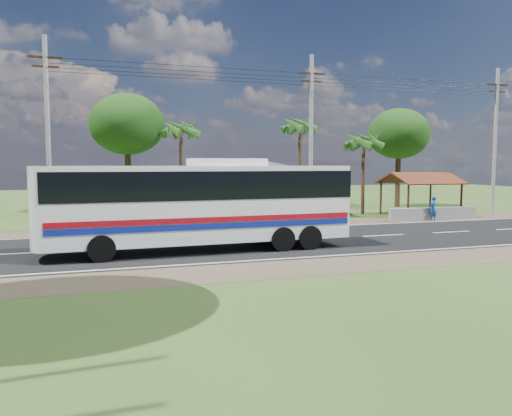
% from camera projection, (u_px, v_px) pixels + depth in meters
% --- Properties ---
extents(ground, '(120.00, 120.00, 0.00)m').
position_uv_depth(ground, '(308.00, 239.00, 26.09)').
color(ground, '#2F491A').
rests_on(ground, ground).
extents(road, '(120.00, 16.00, 0.03)m').
position_uv_depth(road, '(308.00, 239.00, 26.08)').
color(road, black).
rests_on(road, ground).
extents(house, '(12.40, 10.00, 5.00)m').
position_uv_depth(house, '(252.00, 181.00, 38.48)').
color(house, tan).
rests_on(house, ground).
extents(waiting_shed, '(5.20, 4.48, 3.35)m').
position_uv_depth(waiting_shed, '(420.00, 180.00, 37.88)').
color(waiting_shed, '#3D2816').
rests_on(waiting_shed, ground).
extents(concrete_barrier, '(7.00, 0.30, 0.90)m').
position_uv_depth(concrete_barrier, '(433.00, 214.00, 35.02)').
color(concrete_barrier, '#9E9E99').
rests_on(concrete_barrier, ground).
extents(utility_poles, '(32.80, 2.22, 11.00)m').
position_uv_depth(utility_poles, '(306.00, 136.00, 32.55)').
color(utility_poles, '#9E9E99').
rests_on(utility_poles, ground).
extents(palm_near, '(2.80, 2.80, 6.70)m').
position_uv_depth(palm_near, '(364.00, 141.00, 38.92)').
color(palm_near, '#47301E').
rests_on(palm_near, ground).
extents(palm_mid, '(2.80, 2.80, 8.20)m').
position_uv_depth(palm_mid, '(300.00, 126.00, 41.99)').
color(palm_mid, '#47301E').
rests_on(palm_mid, ground).
extents(palm_far, '(2.80, 2.80, 7.70)m').
position_uv_depth(palm_far, '(181.00, 129.00, 39.45)').
color(palm_far, '#47301E').
rests_on(palm_far, ground).
extents(tree_behind_house, '(6.00, 6.00, 9.61)m').
position_uv_depth(tree_behind_house, '(127.00, 125.00, 40.09)').
color(tree_behind_house, '#47301E').
rests_on(tree_behind_house, ground).
extents(tree_behind_shed, '(5.60, 5.60, 9.02)m').
position_uv_depth(tree_behind_shed, '(399.00, 134.00, 45.56)').
color(tree_behind_shed, '#47301E').
rests_on(tree_behind_shed, ground).
extents(coach_bus, '(13.55, 3.20, 4.19)m').
position_uv_depth(coach_bus, '(203.00, 198.00, 22.44)').
color(coach_bus, white).
rests_on(coach_bus, ground).
extents(motorcycle, '(1.54, 0.59, 0.80)m').
position_uv_depth(motorcycle, '(267.00, 217.00, 33.46)').
color(motorcycle, black).
rests_on(motorcycle, ground).
extents(person, '(0.74, 0.61, 1.74)m').
position_uv_depth(person, '(433.00, 208.00, 34.59)').
color(person, navy).
rests_on(person, ground).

